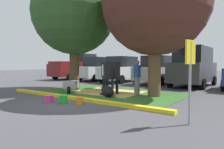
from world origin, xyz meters
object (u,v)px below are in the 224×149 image
at_px(bucket_orange, 80,101).
at_px(sedan_silver, 98,69).
at_px(shade_tree_right, 155,2).
at_px(wheelbarrow, 71,85).
at_px(person_handler, 137,76).
at_px(hatchback_white, 122,70).
at_px(bucket_pink, 49,99).
at_px(calf_lying, 107,91).
at_px(sedan_red, 157,70).
at_px(bucket_green, 63,99).
at_px(pickup_truck_maroon, 77,67).
at_px(parking_sign, 190,65).
at_px(shade_tree_left, 74,13).
at_px(suv_dark_grey, 193,67).
at_px(cow_holstein, 110,70).

xyz_separation_m(bucket_orange, sedan_silver, (-6.28, 8.50, 0.84)).
bearing_deg(shade_tree_right, wheelbarrow, -161.52).
bearing_deg(person_handler, bucket_orange, -99.22).
distance_m(sedan_silver, hatchback_white, 2.52).
distance_m(person_handler, bucket_pink, 4.07).
bearing_deg(person_handler, calf_lying, -121.83).
bearing_deg(sedan_red, shade_tree_right, -67.55).
relative_size(bucket_green, pickup_truck_maroon, 0.06).
height_order(calf_lying, parking_sign, parking_sign).
distance_m(shade_tree_left, parking_sign, 8.21).
bearing_deg(shade_tree_right, hatchback_white, 134.47).
height_order(bucket_orange, sedan_silver, sedan_silver).
relative_size(parking_sign, sedan_silver, 0.45).
height_order(wheelbarrow, bucket_pink, wheelbarrow).
xyz_separation_m(calf_lying, bucket_green, (-0.35, -2.18, -0.07)).
xyz_separation_m(shade_tree_right, hatchback_white, (-5.17, 5.27, -3.14)).
relative_size(shade_tree_right, hatchback_white, 1.47).
bearing_deg(pickup_truck_maroon, suv_dark_grey, -1.45).
relative_size(shade_tree_right, suv_dark_grey, 1.40).
distance_m(bucket_pink, pickup_truck_maroon, 12.17).
relative_size(sedan_silver, hatchback_white, 1.00).
height_order(calf_lying, bucket_green, calf_lying).
bearing_deg(suv_dark_grey, shade_tree_right, -92.90).
distance_m(bucket_pink, sedan_red, 9.13).
xyz_separation_m(person_handler, pickup_truck_maroon, (-9.70, 5.58, 0.25)).
xyz_separation_m(wheelbarrow, hatchback_white, (-1.25, 6.57, 0.60)).
bearing_deg(sedan_silver, bucket_green, -56.98).
height_order(person_handler, bucket_pink, person_handler).
relative_size(parking_sign, bucket_orange, 7.28).
bearing_deg(calf_lying, bucket_orange, -82.52).
distance_m(shade_tree_right, parking_sign, 4.98).
height_order(wheelbarrow, pickup_truck_maroon, pickup_truck_maroon).
xyz_separation_m(bucket_pink, sedan_silver, (-5.04, 8.87, 0.85)).
distance_m(bucket_pink, suv_dark_grey, 9.43).
bearing_deg(sedan_silver, shade_tree_left, -61.91).
bearing_deg(suv_dark_grey, person_handler, -102.23).
xyz_separation_m(bucket_pink, bucket_orange, (1.24, 0.37, 0.00)).
bearing_deg(cow_holstein, bucket_pink, -92.07).
distance_m(bucket_pink, sedan_silver, 10.24).
xyz_separation_m(wheelbarrow, bucket_orange, (2.51, -1.89, -0.25)).
bearing_deg(wheelbarrow, bucket_pink, -60.66).
height_order(calf_lying, suv_dark_grey, suv_dark_grey).
relative_size(person_handler, bucket_pink, 4.79).
relative_size(person_handler, bucket_orange, 5.89).
height_order(calf_lying, sedan_silver, sedan_silver).
relative_size(shade_tree_right, bucket_orange, 23.62).
bearing_deg(suv_dark_grey, bucket_green, -104.66).
relative_size(wheelbarrow, pickup_truck_maroon, 0.27).
height_order(shade_tree_right, cow_holstein, shade_tree_right).
height_order(bucket_green, pickup_truck_maroon, pickup_truck_maroon).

